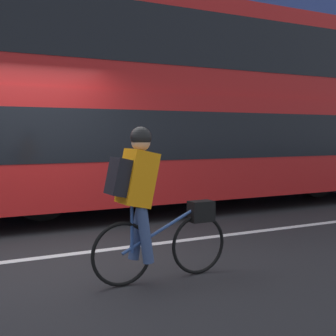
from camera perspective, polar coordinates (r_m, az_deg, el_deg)
The scene contains 4 objects.
ground_plane at distance 5.85m, azimuth -13.96°, elevation -10.70°, with size 80.00×80.00×0.00m, color #232326.
road_center_line at distance 5.95m, azimuth -14.21°, elevation -10.43°, with size 50.00×0.14×0.01m, color silver.
bus at distance 9.59m, azimuth 3.90°, elevation 8.15°, with size 10.39×2.54×3.90m.
cyclist_on_bike at distance 4.66m, azimuth -2.57°, elevation -3.76°, with size 1.51×0.32×1.56m.
Camera 1 is at (-1.35, -5.50, 1.48)m, focal length 50.00 mm.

